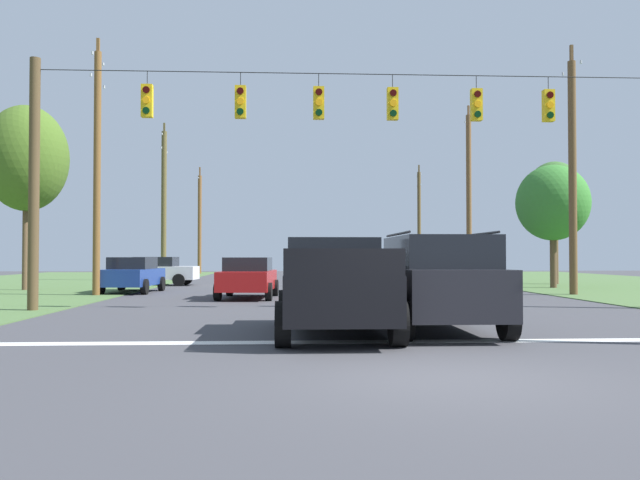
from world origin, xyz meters
TOP-DOWN VIEW (x-y plane):
  - ground_plane at (0.00, 0.00)m, footprint 120.00×120.00m
  - stop_bar_stripe at (0.00, 3.48)m, footprint 16.08×0.45m
  - lane_dash_0 at (0.00, 9.48)m, footprint 2.50×0.15m
  - lane_dash_1 at (0.00, 16.23)m, footprint 2.50×0.15m
  - lane_dash_2 at (0.00, 23.23)m, footprint 2.50×0.15m
  - lane_dash_3 at (0.00, 29.61)m, footprint 2.50×0.15m
  - lane_dash_4 at (0.00, 35.03)m, footprint 2.50×0.15m
  - overhead_signal_span at (-0.03, 10.65)m, footprint 18.70×0.31m
  - pickup_truck at (-1.05, 4.74)m, footprint 2.31×5.41m
  - suv_black at (1.14, 5.08)m, footprint 2.22×4.80m
  - distant_car_crossing_white at (-8.96, 27.08)m, footprint 4.41×2.25m
  - distant_car_oncoming at (-3.43, 16.12)m, footprint 2.24×4.41m
  - distant_car_far_parked at (-8.60, 20.09)m, footprint 2.20×4.39m
  - utility_pole_mid_right at (9.53, 17.37)m, footprint 0.32×1.78m
  - utility_pole_far_right at (9.69, 33.05)m, footprint 0.34×1.71m
  - utility_pole_near_left at (9.74, 49.19)m, footprint 0.31×1.74m
  - utility_pole_far_left at (-9.51, 17.89)m, footprint 0.28×1.91m
  - utility_pole_distant_right at (-9.75, 33.46)m, footprint 0.33×1.96m
  - utility_pole_distant_left at (-9.60, 49.58)m, footprint 0.33×1.92m
  - tree_roadside_right at (-13.90, 22.07)m, footprint 3.76×3.76m
  - tree_roadside_far_right at (12.75, 26.98)m, footprint 3.21×3.21m
  - tree_roadside_left at (10.98, 22.87)m, footprint 3.53×3.53m

SIDE VIEW (x-z plane):
  - ground_plane at x=0.00m, z-range 0.00..0.00m
  - stop_bar_stripe at x=0.00m, z-range 0.00..0.01m
  - lane_dash_0 at x=0.00m, z-range 0.00..0.01m
  - lane_dash_1 at x=0.00m, z-range 0.00..0.01m
  - lane_dash_2 at x=0.00m, z-range 0.00..0.01m
  - lane_dash_3 at x=0.00m, z-range 0.00..0.01m
  - lane_dash_4 at x=0.00m, z-range 0.00..0.01m
  - distant_car_crossing_white at x=-8.96m, z-range 0.03..1.55m
  - distant_car_oncoming at x=-3.43m, z-range 0.03..1.55m
  - distant_car_far_parked at x=-8.60m, z-range 0.03..1.55m
  - pickup_truck at x=-1.05m, z-range -0.01..1.94m
  - suv_black at x=1.14m, z-range 0.03..2.09m
  - tree_roadside_left at x=10.98m, z-range 1.15..7.17m
  - overhead_signal_span at x=-0.03m, z-range 0.66..7.94m
  - utility_pole_distant_left at x=-9.60m, z-range -0.23..9.13m
  - utility_pole_near_left at x=9.74m, z-range -0.08..9.57m
  - tree_roadside_far_right at x=12.75m, z-range 1.41..8.19m
  - utility_pole_mid_right at x=9.53m, z-range -0.19..9.94m
  - utility_pole_distant_right at x=-9.75m, z-range -0.05..9.96m
  - utility_pole_far_left at x=-9.51m, z-range 0.03..10.28m
  - utility_pole_far_right at x=9.69m, z-range -0.19..11.07m
  - tree_roadside_right at x=-13.90m, z-range 1.80..10.26m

